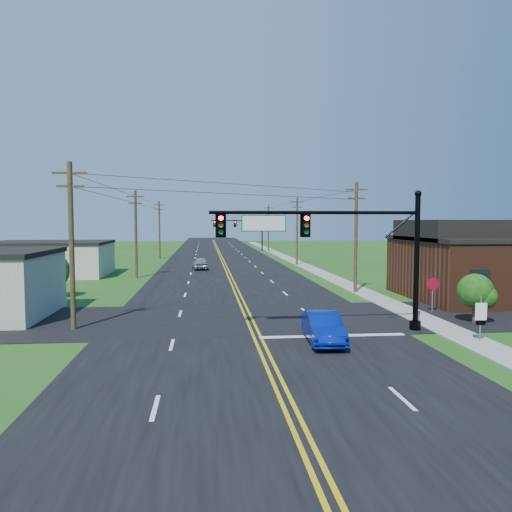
{
  "coord_description": "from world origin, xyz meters",
  "views": [
    {
      "loc": [
        -2.41,
        -17.43,
        5.86
      ],
      "look_at": [
        0.4,
        10.0,
        3.93
      ],
      "focal_mm": 35.0,
      "sensor_mm": 36.0,
      "label": 1
    }
  ],
  "objects": [
    {
      "name": "distant_car",
      "position": [
        -3.04,
        43.09,
        0.74
      ],
      "size": [
        2.17,
        4.51,
        1.48
      ],
      "primitive_type": "imported",
      "rotation": [
        0.0,
        0.0,
        3.24
      ],
      "color": "#A1A1A6",
      "rests_on": "ground"
    },
    {
      "name": "shrub_corner",
      "position": [
        13.0,
        9.5,
        1.85
      ],
      "size": [
        2.0,
        2.0,
        2.86
      ],
      "color": "#322316",
      "rests_on": "ground"
    },
    {
      "name": "utility_pole_left_c",
      "position": [
        -9.5,
        62.0,
        4.72
      ],
      "size": [
        1.8,
        0.28,
        9.0
      ],
      "color": "#322316",
      "rests_on": "ground"
    },
    {
      "name": "utility_pole_right_c",
      "position": [
        9.8,
        78.0,
        4.72
      ],
      "size": [
        1.8,
        0.28,
        9.0
      ],
      "color": "#322316",
      "rests_on": "ground"
    },
    {
      "name": "utility_pole_right_a",
      "position": [
        9.8,
        22.0,
        4.72
      ],
      "size": [
        1.8,
        0.28,
        9.0
      ],
      "color": "#322316",
      "rests_on": "ground"
    },
    {
      "name": "signal_mast_main",
      "position": [
        4.34,
        8.0,
        4.75
      ],
      "size": [
        11.3,
        0.6,
        7.48
      ],
      "color": "black",
      "rests_on": "ground"
    },
    {
      "name": "signal_mast_far",
      "position": [
        4.44,
        80.0,
        4.55
      ],
      "size": [
        10.98,
        0.6,
        7.48
      ],
      "color": "black",
      "rests_on": "ground"
    },
    {
      "name": "stop_sign",
      "position": [
        11.99,
        12.7,
        1.65
      ],
      "size": [
        0.81,
        0.12,
        2.29
      ],
      "rotation": [
        0.0,
        0.0,
        0.07
      ],
      "color": "slate",
      "rests_on": "ground"
    },
    {
      "name": "blue_car",
      "position": [
        3.21,
        5.7,
        0.72
      ],
      "size": [
        1.77,
        4.47,
        1.45
      ],
      "primitive_type": "imported",
      "rotation": [
        0.0,
        0.0,
        -0.05
      ],
      "color": "#061C96",
      "rests_on": "ground"
    },
    {
      "name": "route_sign",
      "position": [
        10.8,
        5.09,
        1.3
      ],
      "size": [
        0.56,
        0.11,
        2.24
      ],
      "rotation": [
        0.0,
        0.0,
        -0.11
      ],
      "color": "slate",
      "rests_on": "ground"
    },
    {
      "name": "tree_right_back",
      "position": [
        16.0,
        26.0,
        2.6
      ],
      "size": [
        3.0,
        3.0,
        4.1
      ],
      "color": "#322316",
      "rests_on": "ground"
    },
    {
      "name": "road_cross",
      "position": [
        0.0,
        12.0,
        0.02
      ],
      "size": [
        70.0,
        10.0,
        0.04
      ],
      "primitive_type": "cube",
      "color": "black",
      "rests_on": "ground"
    },
    {
      "name": "utility_pole_left_a",
      "position": [
        -9.5,
        10.0,
        4.72
      ],
      "size": [
        1.8,
        0.28,
        9.0
      ],
      "color": "#322316",
      "rests_on": "ground"
    },
    {
      "name": "utility_pole_left_b",
      "position": [
        -9.5,
        35.0,
        4.72
      ],
      "size": [
        1.8,
        0.28,
        9.0
      ],
      "color": "#322316",
      "rests_on": "ground"
    },
    {
      "name": "sidewalk",
      "position": [
        10.5,
        40.0,
        0.04
      ],
      "size": [
        2.0,
        160.0,
        0.08
      ],
      "primitive_type": "cube",
      "color": "gray",
      "rests_on": "ground"
    },
    {
      "name": "ground",
      "position": [
        0.0,
        0.0,
        0.0
      ],
      "size": [
        260.0,
        260.0,
        0.0
      ],
      "primitive_type": "plane",
      "color": "#214C15",
      "rests_on": "ground"
    },
    {
      "name": "road_main",
      "position": [
        0.0,
        50.0,
        0.02
      ],
      "size": [
        16.0,
        220.0,
        0.04
      ],
      "primitive_type": "cube",
      "color": "black",
      "rests_on": "ground"
    },
    {
      "name": "utility_pole_right_b",
      "position": [
        9.8,
        48.0,
        4.72
      ],
      "size": [
        1.8,
        0.28,
        9.0
      ],
      "color": "#322316",
      "rests_on": "ground"
    },
    {
      "name": "brick_building",
      "position": [
        20.0,
        18.0,
        2.35
      ],
      "size": [
        14.2,
        11.2,
        4.7
      ],
      "color": "#532817",
      "rests_on": "ground"
    },
    {
      "name": "tree_left",
      "position": [
        -14.0,
        22.0,
        2.16
      ],
      "size": [
        2.4,
        2.4,
        3.37
      ],
      "color": "#322316",
      "rests_on": "ground"
    },
    {
      "name": "cream_bldg_far",
      "position": [
        -19.0,
        38.0,
        1.86
      ],
      "size": [
        12.2,
        9.2,
        3.7
      ],
      "color": "beige",
      "rests_on": "ground"
    }
  ]
}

